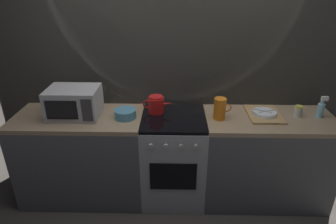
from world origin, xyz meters
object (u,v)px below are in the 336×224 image
microwave (74,102)px  spray_bottle (321,109)px  kettle (156,104)px  pitcher (220,109)px  dish_pile (264,114)px  stove_unit (173,158)px  spice_jar (298,111)px  mixing_bowl (125,114)px

microwave → spray_bottle: (2.26, 0.02, -0.06)m
microwave → kettle: bearing=7.1°
microwave → pitcher: bearing=-1.5°
dish_pile → spray_bottle: 0.51m
stove_unit → spice_jar: 1.26m
dish_pile → spice_jar: size_ratio=3.81×
kettle → spray_bottle: size_ratio=1.40×
spice_jar → stove_unit: bearing=-177.9°
kettle → spice_jar: size_ratio=2.71×
pitcher → stove_unit: bearing=176.5°
spice_jar → microwave: bearing=-179.1°
spice_jar → spray_bottle: 0.20m
mixing_bowl → microwave: bearing=176.3°
microwave → pitcher: microwave is taller
microwave → dish_pile: (1.76, 0.04, -0.12)m
pitcher → dish_pile: (0.43, 0.08, -0.08)m
stove_unit → kettle: 0.57m
kettle → spice_jar: (1.32, -0.06, -0.03)m
kettle → dish_pile: (1.01, -0.05, -0.06)m
pitcher → spice_jar: 0.74m
kettle → mixing_bowl: bearing=-156.0°
pitcher → spice_jar: size_ratio=1.90×
stove_unit → spray_bottle: 1.45m
microwave → stove_unit: bearing=-0.6°
microwave → spice_jar: 2.07m
stove_unit → mixing_bowl: 0.66m
stove_unit → dish_pile: size_ratio=2.25×
microwave → dish_pile: microwave is taller
stove_unit → dish_pile: (0.84, 0.05, 0.47)m
kettle → spice_jar: kettle is taller
stove_unit → spice_jar: size_ratio=8.57×
kettle → mixing_bowl: (-0.28, -0.12, -0.04)m
mixing_bowl → spice_jar: bearing=2.3°
dish_pile → spice_jar: 0.31m
microwave → spice_jar: bearing=0.9°
kettle → spice_jar: 1.32m
mixing_bowl → spice_jar: 1.60m
microwave → spice_jar: size_ratio=4.38×
kettle → spray_bottle: bearing=-2.8°
kettle → pitcher: pitcher is taller
pitcher → spice_jar: bearing=5.2°
stove_unit → pitcher: bearing=-3.5°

